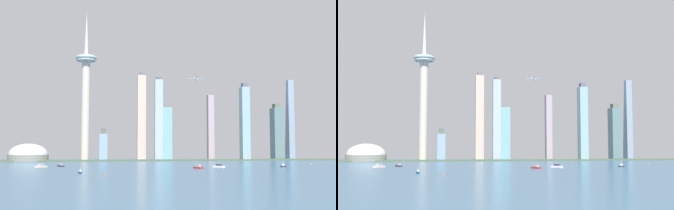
{
  "view_description": "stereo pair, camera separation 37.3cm",
  "coord_description": "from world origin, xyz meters",
  "views": [
    {
      "loc": [
        -165.59,
        -412.17,
        29.76
      ],
      "look_at": [
        -19.79,
        473.69,
        108.76
      ],
      "focal_mm": 48.98,
      "sensor_mm": 36.0,
      "label": 1
    },
    {
      "loc": [
        -165.22,
        -412.23,
        29.76
      ],
      "look_at": [
        -19.79,
        473.69,
        108.76
      ],
      "focal_mm": 48.98,
      "sensor_mm": 36.0,
      "label": 2
    }
  ],
  "objects": [
    {
      "name": "skyscraper_3",
      "position": [
        219.26,
        507.06,
        55.81
      ],
      "size": [
        20.04,
        27.36,
        117.16
      ],
      "color": "slate",
      "rests_on": "ground"
    },
    {
      "name": "airplane",
      "position": [
        17.84,
        395.28,
        150.03
      ],
      "size": [
        25.64,
        26.16,
        7.53
      ],
      "rotation": [
        0.0,
        0.0,
        4.31
      ],
      "color": "silver"
    },
    {
      "name": "skyscraper_4",
      "position": [
        74.72,
        506.53,
        66.63
      ],
      "size": [
        12.34,
        14.22,
        133.26
      ],
      "color": "#AA929C",
      "rests_on": "ground"
    },
    {
      "name": "skyscraper_7",
      "position": [
        256.68,
        526.22,
        85.41
      ],
      "size": [
        12.9,
        23.9,
        170.82
      ],
      "color": "#8496AB",
      "rests_on": "ground"
    },
    {
      "name": "channel_buoy_1",
      "position": [
        -152.55,
        44.65,
        1.25
      ],
      "size": [
        1.77,
        1.77,
        2.5
      ],
      "primitive_type": "cone",
      "color": "#E54C19",
      "rests_on": "ground"
    },
    {
      "name": "stadium_dome",
      "position": [
        -283.8,
        477.25,
        10.82
      ],
      "size": [
        74.84,
        74.84,
        40.8
      ],
      "color": "gray",
      "rests_on": "ground"
    },
    {
      "name": "boat_0",
      "position": [
        2.96,
        189.06,
        1.64
      ],
      "size": [
        14.67,
        16.12,
        8.89
      ],
      "rotation": [
        0.0,
        0.0,
        2.27
      ],
      "color": "white",
      "rests_on": "ground"
    },
    {
      "name": "boat_5",
      "position": [
        -233.42,
        227.62,
        1.68
      ],
      "size": [
        16.21,
        18.51,
        4.63
      ],
      "rotation": [
        0.0,
        0.0,
        0.94
      ],
      "color": "beige",
      "rests_on": "ground"
    },
    {
      "name": "skyscraper_2",
      "position": [
        -10.92,
        562.87,
        55.64
      ],
      "size": [
        27.0,
        18.5,
        111.27
      ],
      "color": "#78AFB4",
      "rests_on": "ground"
    },
    {
      "name": "observation_tower",
      "position": [
        -180.33,
        495.81,
        144.84
      ],
      "size": [
        42.32,
        42.32,
        295.54
      ],
      "color": "beige",
      "rests_on": "ground"
    },
    {
      "name": "boat_1",
      "position": [
        -31.52,
        163.5,
        1.81
      ],
      "size": [
        11.46,
        15.55,
        5.02
      ],
      "rotation": [
        0.0,
        0.0,
        2.03
      ],
      "color": "#B6282B",
      "rests_on": "ground"
    },
    {
      "name": "waterfront_pier",
      "position": [
        0.0,
        467.56,
        1.06
      ],
      "size": [
        688.5,
        44.33,
        2.11
      ],
      "primitive_type": "cube",
      "color": "#4B5D41",
      "rests_on": "ground"
    },
    {
      "name": "skyscraper_5",
      "position": [
        -34.37,
        502.72,
        82.29
      ],
      "size": [
        15.59,
        15.06,
        168.06
      ],
      "color": "#A2B3C7",
      "rests_on": "ground"
    },
    {
      "name": "ground_plane",
      "position": [
        0.0,
        0.0,
        0.0
      ],
      "size": [
        6000.0,
        6000.0,
        0.0
      ],
      "primitive_type": "plane",
      "color": "#3B6484"
    },
    {
      "name": "skyscraper_0",
      "position": [
        -63.6,
        554.72,
        90.71
      ],
      "size": [
        17.6,
        12.49,
        186.01
      ],
      "color": "#CCAF9B",
      "rests_on": "ground"
    },
    {
      "name": "skyscraper_1",
      "position": [
        137.89,
        475.4,
        75.21
      ],
      "size": [
        16.12,
        21.16,
        155.64
      ],
      "color": "#88ACB7",
      "rests_on": "ground"
    },
    {
      "name": "boat_2",
      "position": [
        -178.16,
        84.24,
        1.55
      ],
      "size": [
        4.46,
        6.71,
        4.33
      ],
      "rotation": [
        0.0,
        0.0,
        5.17
      ],
      "color": "navy",
      "rests_on": "ground"
    },
    {
      "name": "boat_4",
      "position": [
        93.12,
        185.76,
        1.64
      ],
      "size": [
        8.42,
        5.17,
        10.03
      ],
      "rotation": [
        0.0,
        0.0,
        5.98
      ],
      "color": "#1F2536",
      "rests_on": "ground"
    },
    {
      "name": "channel_buoy_0",
      "position": [
        175.99,
        270.3,
        1.25
      ],
      "size": [
        1.42,
        1.42,
        2.51
      ],
      "primitive_type": "cone",
      "color": "yellow",
      "rests_on": "ground"
    },
    {
      "name": "skyscraper_6",
      "position": [
        -143.81,
        534.3,
        28.78
      ],
      "size": [
        16.11,
        15.16,
        64.43
      ],
      "color": "#84A1BD",
      "rests_on": "ground"
    },
    {
      "name": "boat_3",
      "position": [
        -209.34,
        253.55,
        1.51
      ],
      "size": [
        11.13,
        16.7,
        4.22
      ],
      "rotation": [
        0.0,
        0.0,
        2.02
      ],
      "color": "#21152E",
      "rests_on": "ground"
    }
  ]
}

